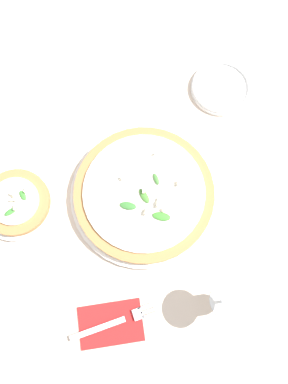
# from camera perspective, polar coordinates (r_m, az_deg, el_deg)

# --- Properties ---
(ground_plane) EXTENTS (6.00, 6.00, 0.00)m
(ground_plane) POSITION_cam_1_polar(r_m,az_deg,el_deg) (0.88, 2.31, 0.18)
(ground_plane) COLOR beige
(pizza_arugula_main) EXTENTS (0.34, 0.34, 0.05)m
(pizza_arugula_main) POSITION_cam_1_polar(r_m,az_deg,el_deg) (0.86, 0.00, -0.24)
(pizza_arugula_main) COLOR white
(pizza_arugula_main) RESTS_ON ground_plane
(pizza_personal_side) EXTENTS (0.17, 0.17, 0.05)m
(pizza_personal_side) POSITION_cam_1_polar(r_m,az_deg,el_deg) (0.90, -18.81, -1.58)
(pizza_personal_side) COLOR white
(pizza_personal_side) RESTS_ON ground_plane
(wine_glass) EXTENTS (0.08, 0.08, 0.14)m
(wine_glass) POSITION_cam_1_polar(r_m,az_deg,el_deg) (0.77, 14.14, -15.84)
(wine_glass) COLOR white
(wine_glass) RESTS_ON ground_plane
(napkin) EXTENTS (0.15, 0.12, 0.01)m
(napkin) POSITION_cam_1_polar(r_m,az_deg,el_deg) (0.85, -5.08, -19.37)
(napkin) COLOR #B21E1E
(napkin) RESTS_ON ground_plane
(fork) EXTENTS (0.18, 0.10, 0.00)m
(fork) POSITION_cam_1_polar(r_m,az_deg,el_deg) (0.84, -4.62, -19.25)
(fork) COLOR silver
(fork) RESTS_ON ground_plane
(side_plate_white) EXTENTS (0.15, 0.15, 0.02)m
(side_plate_white) POSITION_cam_1_polar(r_m,az_deg,el_deg) (1.00, 11.66, 15.31)
(side_plate_white) COLOR white
(side_plate_white) RESTS_ON ground_plane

